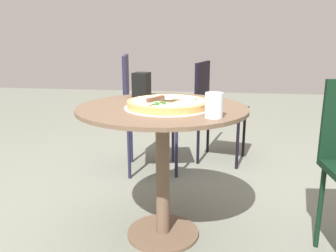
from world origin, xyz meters
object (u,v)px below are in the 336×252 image
patio_chair_far (141,106)px  patio_chair_corner (215,103)px  patio_table (163,139)px  drinking_cup (214,105)px  pizza_on_tray (168,104)px  pizza_server (162,98)px  napkin_dispenser (142,85)px

patio_chair_far → patio_chair_corner: bearing=-148.9°
patio_table → drinking_cup: bearing=139.9°
drinking_cup → patio_chair_corner: (0.01, -1.44, -0.26)m
pizza_on_tray → patio_chair_corner: 1.30m
patio_table → patio_chair_far: 0.96m
pizza_on_tray → patio_chair_corner: (-0.21, -1.27, -0.22)m
patio_table → patio_chair_corner: (-0.24, -1.23, -0.04)m
patio_table → drinking_cup: 0.39m
patio_chair_corner → pizza_server: bearing=80.6°
patio_table → pizza_on_tray: (-0.03, 0.03, 0.18)m
pizza_on_tray → drinking_cup: (-0.22, 0.18, 0.03)m
patio_table → drinking_cup: drinking_cup is taller
patio_chair_far → patio_chair_corner: size_ratio=1.08×
pizza_server → patio_chair_corner: 1.38m
patio_table → patio_chair_corner: 1.26m
patio_table → patio_chair_far: bearing=-71.4°
pizza_server → napkin_dispenser: 0.41m
napkin_dispenser → pizza_on_tray: bearing=-139.2°
drinking_cup → patio_chair_corner: size_ratio=0.13×
patio_table → pizza_on_tray: bearing=134.8°
napkin_dispenser → patio_chair_corner: bearing=-14.1°
pizza_server → patio_chair_corner: patio_chair_corner is taller
napkin_dispenser → patio_table: bearing=-141.0°
patio_table → pizza_server: (-0.02, 0.10, 0.22)m
patio_table → patio_chair_far: (0.31, -0.91, -0.02)m
drinking_cup → napkin_dispenser: napkin_dispenser is taller
pizza_on_tray → drinking_cup: bearing=140.7°
patio_table → pizza_server: size_ratio=3.94×
drinking_cup → napkin_dispenser: (0.41, -0.48, 0.01)m
patio_chair_far → napkin_dispenser: bearing=102.8°
patio_table → patio_chair_far: size_ratio=0.93×
pizza_server → patio_chair_far: (0.32, -1.01, -0.24)m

